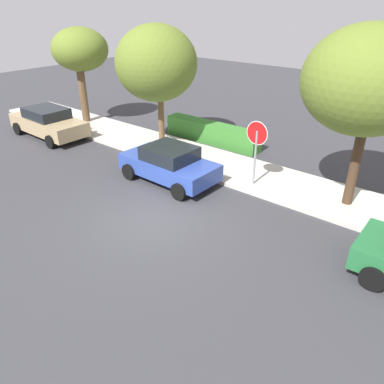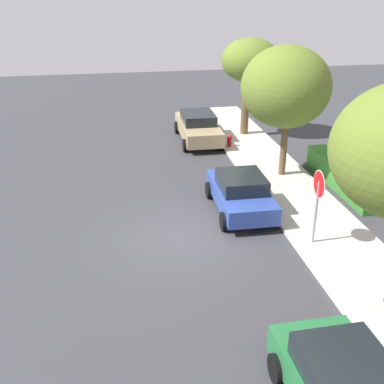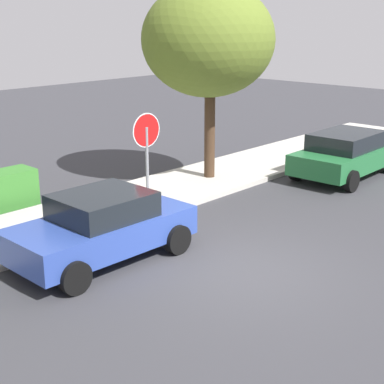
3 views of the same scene
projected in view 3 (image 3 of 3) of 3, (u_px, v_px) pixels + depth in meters
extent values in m
plane|color=#38383D|center=(241.00, 270.00, 11.74)|extent=(60.00, 60.00, 0.00)
cube|color=beige|center=(90.00, 214.00, 14.88)|extent=(32.00, 2.80, 0.14)
cylinder|color=gray|center=(147.00, 170.00, 14.97)|extent=(0.08, 0.08, 2.21)
cylinder|color=white|center=(146.00, 130.00, 14.67)|extent=(0.87, 0.05, 0.87)
cylinder|color=red|center=(146.00, 130.00, 14.67)|extent=(0.81, 0.06, 0.81)
cube|color=#2D479E|center=(102.00, 232.00, 12.09)|extent=(3.90, 1.85, 0.62)
cube|color=black|center=(102.00, 205.00, 11.97)|extent=(1.85, 1.60, 0.51)
cylinder|color=black|center=(123.00, 220.00, 13.68)|extent=(0.64, 0.23, 0.64)
cylinder|color=black|center=(177.00, 239.00, 12.50)|extent=(0.64, 0.23, 0.64)
cylinder|color=black|center=(23.00, 251.00, 11.86)|extent=(0.64, 0.23, 0.64)
cylinder|color=black|center=(75.00, 278.00, 10.68)|extent=(0.64, 0.23, 0.64)
cube|color=#236B38|center=(347.00, 158.00, 18.38)|extent=(4.21, 1.90, 0.62)
cube|color=black|center=(346.00, 140.00, 18.14)|extent=(2.32, 1.65, 0.51)
cylinder|color=black|center=(341.00, 154.00, 20.06)|extent=(0.64, 0.23, 0.64)
cylinder|color=black|center=(297.00, 170.00, 18.04)|extent=(0.64, 0.23, 0.64)
cylinder|color=black|center=(351.00, 181.00, 16.87)|extent=(0.64, 0.23, 0.64)
cylinder|color=#422D1E|center=(210.00, 136.00, 17.67)|extent=(0.32, 0.32, 2.80)
ellipsoid|color=olive|center=(208.00, 40.00, 16.69)|extent=(3.81, 3.81, 3.25)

